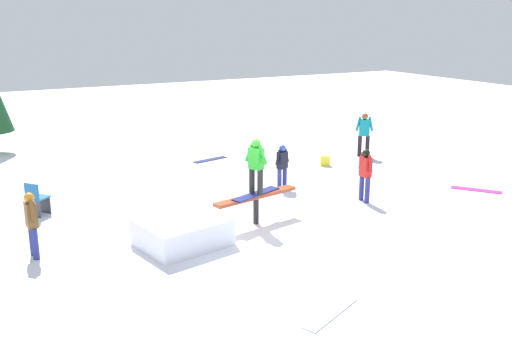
% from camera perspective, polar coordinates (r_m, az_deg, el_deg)
% --- Properties ---
extents(ground_plane, '(60.00, 60.00, 0.00)m').
position_cam_1_polar(ground_plane, '(13.96, 0.00, -5.31)').
color(ground_plane, white).
extents(rail_feature, '(2.38, 0.74, 0.74)m').
position_cam_1_polar(rail_feature, '(13.75, 0.00, -2.87)').
color(rail_feature, black).
rests_on(rail_feature, ground).
extents(snow_kicker_ramp, '(2.06, 1.83, 0.60)m').
position_cam_1_polar(snow_kicker_ramp, '(12.70, -7.37, -6.12)').
color(snow_kicker_ramp, white).
rests_on(snow_kicker_ramp, ground).
extents(main_rider_on_rail, '(1.46, 0.78, 1.37)m').
position_cam_1_polar(main_rider_on_rail, '(13.53, 0.00, 0.30)').
color(main_rider_on_rail, navy).
rests_on(main_rider_on_rail, rail_feature).
extents(bystander_brown, '(0.22, 0.61, 1.41)m').
position_cam_1_polar(bystander_brown, '(12.68, -21.53, -4.75)').
color(bystander_brown, navy).
rests_on(bystander_brown, ground).
extents(bystander_red, '(0.21, 0.60, 1.46)m').
position_cam_1_polar(bystander_red, '(15.64, 10.87, -0.18)').
color(bystander_red, navy).
rests_on(bystander_red, ground).
extents(bystander_teal, '(0.59, 0.40, 1.57)m').
position_cam_1_polar(bystander_teal, '(20.74, 10.77, 3.78)').
color(bystander_teal, black).
rests_on(bystander_teal, ground).
extents(bystander_black, '(0.58, 0.28, 1.31)m').
position_cam_1_polar(bystander_black, '(16.55, 2.64, 0.63)').
color(bystander_black, navy).
rests_on(bystander_black, ground).
extents(loose_snowboard_magenta, '(1.06, 1.28, 0.02)m').
position_cam_1_polar(loose_snowboard_magenta, '(17.75, 21.16, -1.82)').
color(loose_snowboard_magenta, '#CD2B9C').
rests_on(loose_snowboard_magenta, ground).
extents(loose_snowboard_white, '(1.40, 0.83, 0.02)m').
position_cam_1_polar(loose_snowboard_white, '(10.06, 7.44, -13.93)').
color(loose_snowboard_white, white).
rests_on(loose_snowboard_white, ground).
extents(loose_snowboard_navy, '(1.36, 0.56, 0.02)m').
position_cam_1_polar(loose_snowboard_navy, '(20.11, -4.60, 1.09)').
color(loose_snowboard_navy, navy).
rests_on(loose_snowboard_navy, ground).
extents(folding_chair, '(0.62, 0.62, 0.88)m').
position_cam_1_polar(folding_chair, '(15.40, -21.05, -2.75)').
color(folding_chair, '#3F3F44').
rests_on(folding_chair, ground).
extents(backpack_on_snow, '(0.37, 0.37, 0.34)m').
position_cam_1_polar(backpack_on_snow, '(19.39, 6.94, 0.98)').
color(backpack_on_snow, yellow).
rests_on(backpack_on_snow, ground).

